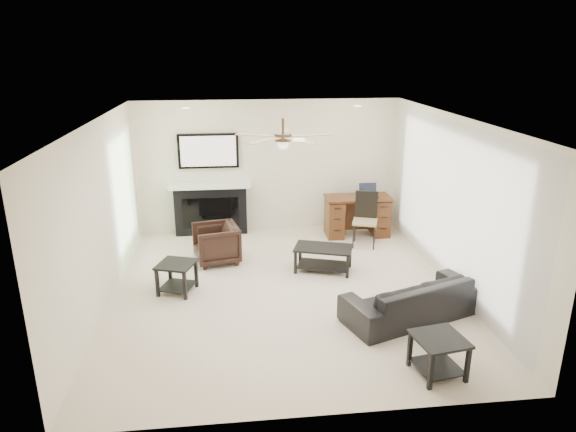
# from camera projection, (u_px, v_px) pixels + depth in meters

# --- Properties ---
(room_shell) EXTENTS (5.50, 5.54, 2.52)m
(room_shell) POSITION_uv_depth(u_px,v_px,m) (297.00, 177.00, 7.15)
(room_shell) COLOR beige
(room_shell) RESTS_ON ground
(sofa) EXTENTS (2.01, 1.33, 0.55)m
(sofa) POSITION_uv_depth(u_px,v_px,m) (412.00, 298.00, 6.75)
(sofa) COLOR black
(sofa) RESTS_ON ground
(armchair) EXTENTS (0.84, 0.82, 0.64)m
(armchair) POSITION_uv_depth(u_px,v_px,m) (216.00, 244.00, 8.48)
(armchair) COLOR black
(armchair) RESTS_ON ground
(coffee_table) EXTENTS (1.01, 0.76, 0.40)m
(coffee_table) POSITION_uv_depth(u_px,v_px,m) (323.00, 259.00, 8.18)
(coffee_table) COLOR black
(coffee_table) RESTS_ON ground
(end_table_near) EXTENTS (0.60, 0.60, 0.45)m
(end_table_near) POSITION_uv_depth(u_px,v_px,m) (438.00, 356.00, 5.57)
(end_table_near) COLOR black
(end_table_near) RESTS_ON ground
(end_table_left) EXTENTS (0.64, 0.64, 0.45)m
(end_table_left) POSITION_uv_depth(u_px,v_px,m) (177.00, 277.00, 7.46)
(end_table_left) COLOR black
(end_table_left) RESTS_ON ground
(fireplace_unit) EXTENTS (1.52, 0.34, 1.91)m
(fireplace_unit) POSITION_uv_depth(u_px,v_px,m) (210.00, 185.00, 9.60)
(fireplace_unit) COLOR black
(fireplace_unit) RESTS_ON ground
(desk) EXTENTS (1.22, 0.56, 0.76)m
(desk) POSITION_uv_depth(u_px,v_px,m) (357.00, 216.00, 9.68)
(desk) COLOR #3D1C0F
(desk) RESTS_ON ground
(desk_chair) EXTENTS (0.54, 0.55, 0.97)m
(desk_chair) POSITION_uv_depth(u_px,v_px,m) (365.00, 220.00, 9.13)
(desk_chair) COLOR black
(desk_chair) RESTS_ON ground
(laptop) EXTENTS (0.33, 0.24, 0.23)m
(laptop) POSITION_uv_depth(u_px,v_px,m) (369.00, 191.00, 9.53)
(laptop) COLOR black
(laptop) RESTS_ON desk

